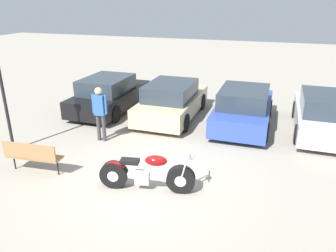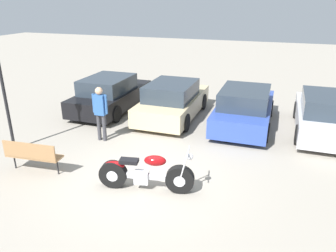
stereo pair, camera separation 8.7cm
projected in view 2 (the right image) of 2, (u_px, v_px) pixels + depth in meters
name	position (u px, v px, depth m)	size (l,w,h in m)	color
ground_plane	(144.00, 180.00, 8.30)	(60.00, 60.00, 0.00)	gray
motorcycle	(145.00, 174.00, 7.75)	(2.29, 0.79, 1.08)	black
parked_car_black	(111.00, 94.00, 13.27)	(1.90, 4.17, 1.40)	black
parked_car_champagne	(173.00, 101.00, 12.43)	(1.90, 4.17, 1.40)	#C6B284
parked_car_blue	(244.00, 108.00, 11.61)	(1.90, 4.17, 1.40)	#2D479E
parked_car_silver	(326.00, 115.00, 10.92)	(1.90, 4.17, 1.40)	#BCBCC1
park_bench	(32.00, 154.00, 8.45)	(1.53, 0.52, 0.89)	#997047
lamp_post	(0.00, 69.00, 9.12)	(0.27, 0.27, 3.63)	black
person_standing	(100.00, 109.00, 10.24)	(0.52, 0.24, 1.76)	#38383D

